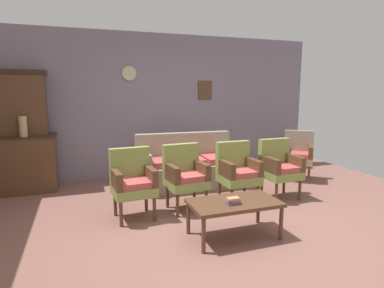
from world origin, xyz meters
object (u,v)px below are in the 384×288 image
at_px(armchair_near_couch_end, 185,174).
at_px(armchair_row_middle, 279,166).
at_px(vase_on_cabinet, 23,126).
at_px(coffee_table, 234,205).
at_px(armchair_by_doorway, 133,180).
at_px(armchair_near_cabinet, 237,170).
at_px(floral_couch, 188,168).
at_px(side_cabinet, 20,164).
at_px(wingback_chair_by_fireplace, 298,153).
at_px(book_stack_on_table, 234,201).
at_px(floor_vase_by_wall, 297,153).

distance_m(armchair_near_couch_end, armchair_row_middle, 1.52).
xyz_separation_m(vase_on_cabinet, coffee_table, (2.41, -2.44, -0.72)).
distance_m(armchair_by_doorway, armchair_near_cabinet, 1.52).
xyz_separation_m(vase_on_cabinet, floral_couch, (2.55, -0.42, -0.76)).
distance_m(side_cabinet, vase_on_cabinet, 0.66).
relative_size(armchair_near_couch_end, wingback_chair_by_fireplace, 1.00).
bearing_deg(armchair_near_couch_end, armchair_by_doorway, -174.87).
bearing_deg(armchair_by_doorway, book_stack_on_table, -48.15).
distance_m(floral_couch, coffee_table, 2.02).
height_order(armchair_near_couch_end, floor_vase_by_wall, armchair_near_couch_end).
distance_m(vase_on_cabinet, armchair_near_cabinet, 3.35).
relative_size(floral_couch, book_stack_on_table, 11.47).
height_order(book_stack_on_table, floor_vase_by_wall, floor_vase_by_wall).
bearing_deg(floor_vase_by_wall, armchair_by_doorway, -157.19).
height_order(armchair_near_cabinet, armchair_row_middle, same).
bearing_deg(armchair_row_middle, vase_on_cabinet, 158.49).
bearing_deg(coffee_table, armchair_near_couch_end, 103.70).
bearing_deg(wingback_chair_by_fireplace, armchair_by_doorway, -165.77).
bearing_deg(coffee_table, book_stack_on_table, -120.40).
bearing_deg(book_stack_on_table, wingback_chair_by_fireplace, 39.17).
height_order(armchair_by_doorway, wingback_chair_by_fireplace, same).
relative_size(vase_on_cabinet, floor_vase_by_wall, 0.52).
bearing_deg(wingback_chair_by_fireplace, armchair_near_couch_end, -163.17).
xyz_separation_m(armchair_near_couch_end, coffee_table, (0.25, -1.01, -0.12)).
height_order(vase_on_cabinet, book_stack_on_table, vase_on_cabinet).
relative_size(side_cabinet, vase_on_cabinet, 3.58).
distance_m(floral_couch, armchair_near_cabinet, 1.14).
xyz_separation_m(vase_on_cabinet, armchair_row_middle, (3.68, -1.45, -0.59)).
xyz_separation_m(armchair_near_couch_end, floor_vase_by_wall, (3.02, 1.51, -0.19)).
height_order(vase_on_cabinet, floral_couch, vase_on_cabinet).
xyz_separation_m(vase_on_cabinet, floor_vase_by_wall, (5.18, 0.08, -0.78)).
bearing_deg(armchair_row_middle, side_cabinet, 156.79).
bearing_deg(armchair_by_doorway, armchair_near_couch_end, 5.13).
bearing_deg(armchair_near_cabinet, floral_couch, 110.86).
height_order(armchair_near_couch_end, armchair_near_cabinet, same).
bearing_deg(side_cabinet, floor_vase_by_wall, -1.08).
bearing_deg(floor_vase_by_wall, book_stack_on_table, -137.27).
relative_size(vase_on_cabinet, wingback_chair_by_fireplace, 0.36).
relative_size(vase_on_cabinet, book_stack_on_table, 2.13).
distance_m(floral_couch, armchair_by_doorway, 1.56).
xyz_separation_m(side_cabinet, armchair_row_middle, (3.80, -1.63, 0.03)).
relative_size(armchair_row_middle, wingback_chair_by_fireplace, 1.00).
height_order(armchair_near_cabinet, book_stack_on_table, armchair_near_cabinet).
height_order(coffee_table, book_stack_on_table, book_stack_on_table).
relative_size(armchair_near_cabinet, armchair_row_middle, 1.00).
distance_m(armchair_by_doorway, armchair_row_middle, 2.25).
bearing_deg(armchair_near_cabinet, book_stack_on_table, -119.38).
relative_size(vase_on_cabinet, armchair_by_doorway, 0.36).
distance_m(wingback_chair_by_fireplace, coffee_table, 2.82).
bearing_deg(wingback_chair_by_fireplace, book_stack_on_table, -140.83).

